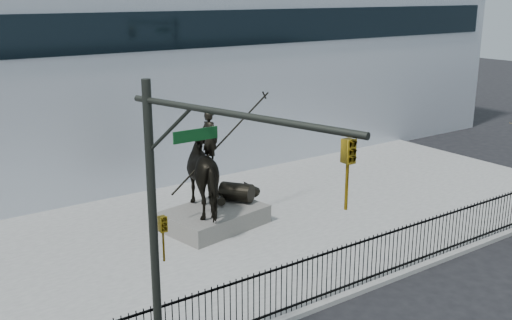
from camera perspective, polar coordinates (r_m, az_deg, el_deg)
ground at (r=17.74m, az=12.62°, el=-13.58°), size 120.00×120.00×0.00m
plaza at (r=22.46m, az=-0.69°, el=-6.50°), size 30.00×12.00×0.15m
building at (r=32.61m, az=-13.92°, el=8.10°), size 44.00×14.00×9.00m
picket_fence at (r=18.08m, az=9.84°, el=-9.61°), size 22.10×0.10×1.50m
statue_plinth at (r=22.38m, az=-4.03°, el=-5.49°), size 3.98×3.07×0.67m
equestrian_statue at (r=21.85m, az=-3.98°, el=-1.17°), size 4.55×3.23×3.91m
traffic_signal_left at (r=11.68m, az=-6.88°, el=-7.27°), size 1.52×4.84×7.00m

